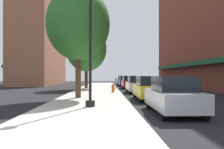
# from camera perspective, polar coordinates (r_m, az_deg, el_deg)

# --- Properties ---
(ground_plane) EXTENTS (90.00, 90.00, 0.00)m
(ground_plane) POSITION_cam_1_polar(r_m,az_deg,el_deg) (24.64, 5.51, -4.18)
(ground_plane) COLOR black
(sidewalk_slab) EXTENTS (4.80, 50.00, 0.12)m
(sidewalk_slab) POSITION_cam_1_polar(r_m,az_deg,el_deg) (25.47, -3.76, -3.92)
(sidewalk_slab) COLOR #B7B2A8
(sidewalk_slab) RESTS_ON ground
(building_right_brick) EXTENTS (6.80, 40.00, 22.07)m
(building_right_brick) POSITION_cam_1_polar(r_m,az_deg,el_deg) (32.99, 24.71, 16.19)
(building_right_brick) COLOR brown
(building_right_brick) RESTS_ON ground
(building_far_background) EXTENTS (6.80, 18.00, 18.83)m
(building_far_background) POSITION_cam_1_polar(r_m,az_deg,el_deg) (45.69, -16.94, 9.48)
(building_far_background) COLOR #9E6047
(building_far_background) RESTS_ON ground
(lamppost) EXTENTS (0.48, 0.48, 5.90)m
(lamppost) POSITION_cam_1_polar(r_m,az_deg,el_deg) (12.07, -5.32, 6.91)
(lamppost) COLOR black
(lamppost) RESTS_ON sidewalk_slab
(fire_hydrant) EXTENTS (0.33, 0.26, 0.79)m
(fire_hydrant) POSITION_cam_1_polar(r_m,az_deg,el_deg) (21.84, 0.23, -3.33)
(fire_hydrant) COLOR #E05614
(fire_hydrant) RESTS_ON sidewalk_slab
(parking_meter_near) EXTENTS (0.14, 0.09, 1.31)m
(parking_meter_near) POSITION_cam_1_polar(r_m,az_deg,el_deg) (24.71, 0.93, -1.97)
(parking_meter_near) COLOR slate
(parking_meter_near) RESTS_ON sidewalk_slab
(tree_near) EXTENTS (5.07, 5.07, 7.90)m
(tree_near) POSITION_cam_1_polar(r_m,az_deg,el_deg) (29.36, -6.29, 6.41)
(tree_near) COLOR #422D1E
(tree_near) RESTS_ON sidewalk_slab
(tree_mid) EXTENTS (4.54, 4.54, 7.89)m
(tree_mid) POSITION_cam_1_polar(r_m,az_deg,el_deg) (17.26, -8.23, 12.09)
(tree_mid) COLOR #4C3823
(tree_mid) RESTS_ON sidewalk_slab
(car_silver) EXTENTS (1.80, 4.30, 1.66)m
(car_silver) POSITION_cam_1_polar(r_m,az_deg,el_deg) (10.82, 14.58, -4.97)
(car_silver) COLOR black
(car_silver) RESTS_ON ground
(car_yellow) EXTENTS (1.80, 4.30, 1.66)m
(car_yellow) POSITION_cam_1_polar(r_m,az_deg,el_deg) (16.41, 9.01, -3.35)
(car_yellow) COLOR black
(car_yellow) RESTS_ON ground
(car_white) EXTENTS (1.80, 4.30, 1.66)m
(car_white) POSITION_cam_1_polar(r_m,az_deg,el_deg) (23.00, 5.99, -2.45)
(car_white) COLOR black
(car_white) RESTS_ON ground
(car_red) EXTENTS (1.80, 4.30, 1.66)m
(car_red) POSITION_cam_1_polar(r_m,az_deg,el_deg) (30.23, 4.20, -1.92)
(car_red) COLOR black
(car_red) RESTS_ON ground
(car_blue) EXTENTS (1.80, 4.30, 1.66)m
(car_blue) POSITION_cam_1_polar(r_m,az_deg,el_deg) (37.07, 3.16, -1.60)
(car_blue) COLOR black
(car_blue) RESTS_ON ground
(car_green) EXTENTS (1.80, 4.30, 1.66)m
(car_green) POSITION_cam_1_polar(r_m,az_deg,el_deg) (42.76, 2.54, -1.42)
(car_green) COLOR black
(car_green) RESTS_ON ground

